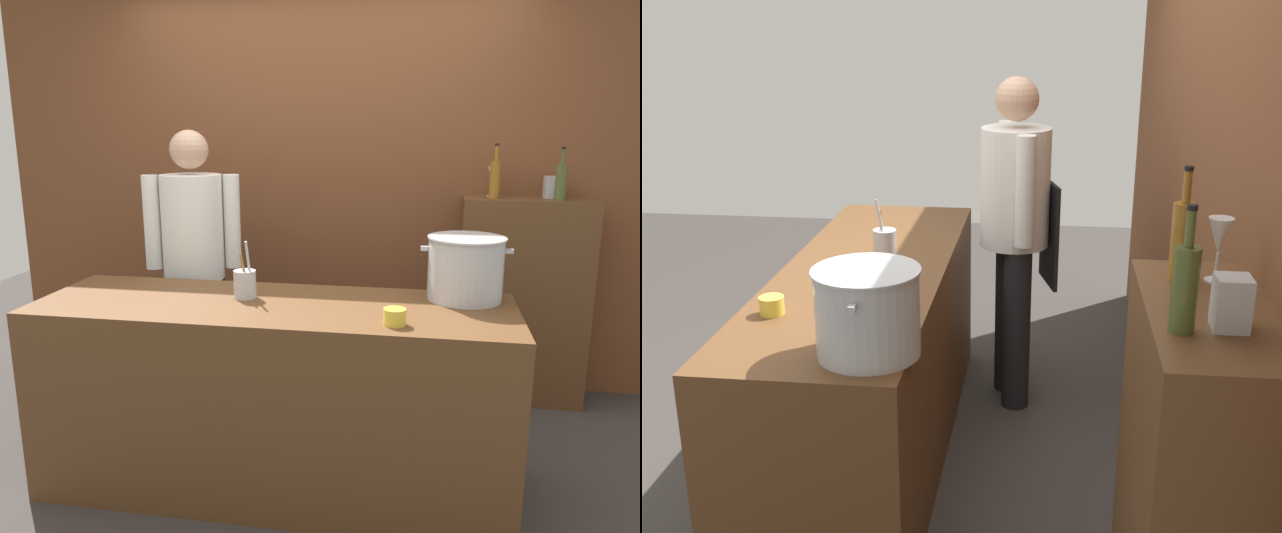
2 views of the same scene
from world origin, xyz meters
The scene contains 12 objects.
ground_plane centered at (0.00, 0.00, 0.00)m, with size 8.00×8.00×0.00m, color #383330.
brick_back_panel centered at (0.00, 1.40, 1.50)m, with size 4.40×0.10×3.00m, color brown.
prep_counter centered at (0.00, 0.00, 0.45)m, with size 2.16×0.70×0.90m, color brown.
bar_cabinet centered at (1.26, 1.19, 0.63)m, with size 0.76×0.32×1.26m, color brown.
chef centered at (-0.62, 0.62, 0.96)m, with size 0.51×0.39×1.66m.
stockpot_large centered at (0.85, 0.22, 1.05)m, with size 0.41×0.35×0.29m.
utensil_crock centered at (-0.15, 0.06, 0.97)m, with size 0.10×0.10×0.27m.
butter_jar centered at (0.56, -0.22, 0.93)m, with size 0.09×0.09×0.07m, color yellow.
wine_bottle_olive centered at (1.41, 1.10, 1.37)m, with size 0.06×0.06×0.30m.
wine_bottle_amber centered at (1.05, 1.14, 1.38)m, with size 0.06×0.06×0.32m.
wine_glass_short centered at (1.05, 1.24, 1.39)m, with size 0.07×0.07×0.18m.
spice_tin_silver centered at (1.39, 1.21, 1.33)m, with size 0.08×0.08×0.13m, color #B2B2B7.
Camera 2 is at (3.14, 0.78, 1.99)m, focal length 44.19 mm.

